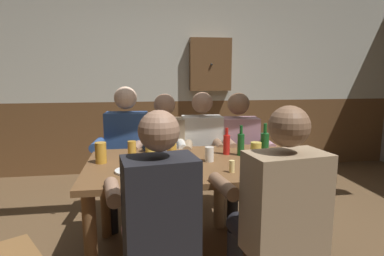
{
  "coord_description": "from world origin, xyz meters",
  "views": [
    {
      "loc": [
        -0.39,
        -2.13,
        1.38
      ],
      "look_at": [
        0.0,
        0.42,
        0.94
      ],
      "focal_mm": 30.83,
      "sensor_mm": 36.0,
      "label": 1
    }
  ],
  "objects_px": {
    "plate_0": "(176,169)",
    "bottle_0": "(227,144)",
    "plate_1": "(131,171)",
    "bottle_2": "(265,142)",
    "person_0": "(126,149)",
    "pint_glass_2": "(191,170)",
    "person_3": "(239,148)",
    "person_1": "(164,152)",
    "wall_dart_cabinet": "(210,65)",
    "condiment_caddy": "(168,148)",
    "bottle_1": "(241,144)",
    "person_2": "(203,149)",
    "person_5": "(278,207)",
    "person_4": "(157,216)",
    "pint_glass_1": "(256,149)",
    "pint_glass_4": "(172,150)",
    "pint_glass_6": "(209,154)",
    "pint_glass_0": "(132,151)",
    "pint_glass_3": "(150,144)",
    "dining_table": "(198,175)",
    "table_candle": "(232,166)",
    "pint_glass_5": "(101,153)"
  },
  "relations": [
    {
      "from": "plate_0",
      "to": "bottle_0",
      "type": "height_order",
      "value": "bottle_0"
    },
    {
      "from": "plate_1",
      "to": "bottle_2",
      "type": "distance_m",
      "value": 1.12
    },
    {
      "from": "person_0",
      "to": "plate_0",
      "type": "height_order",
      "value": "person_0"
    },
    {
      "from": "plate_1",
      "to": "pint_glass_2",
      "type": "height_order",
      "value": "pint_glass_2"
    },
    {
      "from": "person_0",
      "to": "person_3",
      "type": "xyz_separation_m",
      "value": [
        1.07,
        -0.01,
        -0.03
      ]
    },
    {
      "from": "person_1",
      "to": "bottle_2",
      "type": "bearing_deg",
      "value": 157.39
    },
    {
      "from": "bottle_0",
      "to": "wall_dart_cabinet",
      "type": "xyz_separation_m",
      "value": [
        0.28,
        1.98,
        0.65
      ]
    },
    {
      "from": "condiment_caddy",
      "to": "bottle_1",
      "type": "relative_size",
      "value": 0.59
    },
    {
      "from": "person_2",
      "to": "person_5",
      "type": "xyz_separation_m",
      "value": [
        0.13,
        -1.43,
        0.02
      ]
    },
    {
      "from": "person_4",
      "to": "pint_glass_1",
      "type": "relative_size",
      "value": 11.77
    },
    {
      "from": "person_1",
      "to": "pint_glass_4",
      "type": "bearing_deg",
      "value": 102.83
    },
    {
      "from": "person_2",
      "to": "pint_glass_6",
      "type": "height_order",
      "value": "person_2"
    },
    {
      "from": "bottle_1",
      "to": "condiment_caddy",
      "type": "bearing_deg",
      "value": 156.44
    },
    {
      "from": "pint_glass_6",
      "to": "wall_dart_cabinet",
      "type": "height_order",
      "value": "wall_dart_cabinet"
    },
    {
      "from": "person_5",
      "to": "plate_1",
      "type": "height_order",
      "value": "person_5"
    },
    {
      "from": "plate_0",
      "to": "pint_glass_0",
      "type": "distance_m",
      "value": 0.41
    },
    {
      "from": "condiment_caddy",
      "to": "pint_glass_3",
      "type": "distance_m",
      "value": 0.16
    },
    {
      "from": "dining_table",
      "to": "bottle_2",
      "type": "xyz_separation_m",
      "value": [
        0.58,
        0.2,
        0.19
      ]
    },
    {
      "from": "person_5",
      "to": "table_candle",
      "type": "bearing_deg",
      "value": 98.97
    },
    {
      "from": "bottle_0",
      "to": "condiment_caddy",
      "type": "bearing_deg",
      "value": 156.9
    },
    {
      "from": "person_4",
      "to": "pint_glass_6",
      "type": "bearing_deg",
      "value": 50.9
    },
    {
      "from": "dining_table",
      "to": "person_2",
      "type": "xyz_separation_m",
      "value": [
        0.18,
        0.71,
        0.02
      ]
    },
    {
      "from": "person_1",
      "to": "wall_dart_cabinet",
      "type": "height_order",
      "value": "wall_dart_cabinet"
    },
    {
      "from": "condiment_caddy",
      "to": "pint_glass_3",
      "type": "relative_size",
      "value": 1.06
    },
    {
      "from": "person_5",
      "to": "pint_glass_3",
      "type": "height_order",
      "value": "person_5"
    },
    {
      "from": "person_4",
      "to": "plate_1",
      "type": "distance_m",
      "value": 0.55
    },
    {
      "from": "person_5",
      "to": "wall_dart_cabinet",
      "type": "height_order",
      "value": "wall_dart_cabinet"
    },
    {
      "from": "pint_glass_0",
      "to": "pint_glass_1",
      "type": "bearing_deg",
      "value": 0.88
    },
    {
      "from": "dining_table",
      "to": "person_3",
      "type": "distance_m",
      "value": 0.89
    },
    {
      "from": "table_candle",
      "to": "bottle_2",
      "type": "height_order",
      "value": "bottle_2"
    },
    {
      "from": "person_1",
      "to": "bottle_1",
      "type": "distance_m",
      "value": 0.82
    },
    {
      "from": "bottle_2",
      "to": "pint_glass_2",
      "type": "distance_m",
      "value": 0.9
    },
    {
      "from": "dining_table",
      "to": "plate_1",
      "type": "xyz_separation_m",
      "value": [
        -0.47,
        -0.18,
        0.11
      ]
    },
    {
      "from": "plate_1",
      "to": "dining_table",
      "type": "bearing_deg",
      "value": 20.82
    },
    {
      "from": "bottle_0",
      "to": "pint_glass_0",
      "type": "height_order",
      "value": "bottle_0"
    },
    {
      "from": "bottle_0",
      "to": "pint_glass_5",
      "type": "relative_size",
      "value": 1.41
    },
    {
      "from": "plate_1",
      "to": "pint_glass_2",
      "type": "bearing_deg",
      "value": -29.19
    },
    {
      "from": "person_0",
      "to": "plate_1",
      "type": "bearing_deg",
      "value": 99.34
    },
    {
      "from": "pint_glass_1",
      "to": "person_2",
      "type": "bearing_deg",
      "value": 116.83
    },
    {
      "from": "condiment_caddy",
      "to": "wall_dart_cabinet",
      "type": "bearing_deg",
      "value": 67.93
    },
    {
      "from": "pint_glass_2",
      "to": "pint_glass_1",
      "type": "bearing_deg",
      "value": 40.26
    },
    {
      "from": "plate_0",
      "to": "pint_glass_2",
      "type": "xyz_separation_m",
      "value": [
        0.07,
        -0.21,
        0.05
      ]
    },
    {
      "from": "pint_glass_3",
      "to": "pint_glass_4",
      "type": "bearing_deg",
      "value": -45.32
    },
    {
      "from": "pint_glass_5",
      "to": "person_3",
      "type": "bearing_deg",
      "value": 27.94
    },
    {
      "from": "person_3",
      "to": "bottle_1",
      "type": "relative_size",
      "value": 5.01
    },
    {
      "from": "bottle_2",
      "to": "pint_glass_2",
      "type": "bearing_deg",
      "value": -139.69
    },
    {
      "from": "pint_glass_1",
      "to": "person_4",
      "type": "bearing_deg",
      "value": -134.6
    },
    {
      "from": "person_3",
      "to": "person_1",
      "type": "bearing_deg",
      "value": 5.09
    },
    {
      "from": "dining_table",
      "to": "pint_glass_5",
      "type": "distance_m",
      "value": 0.71
    },
    {
      "from": "pint_glass_0",
      "to": "wall_dart_cabinet",
      "type": "bearing_deg",
      "value": 63.83
    }
  ]
}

